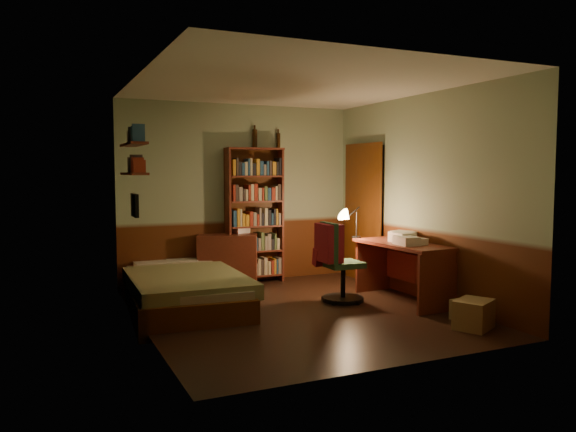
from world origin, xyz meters
name	(u,v)px	position (x,y,z in m)	size (l,w,h in m)	color
floor	(297,313)	(0.00, 0.00, -0.01)	(3.50, 4.00, 0.02)	black
ceiling	(297,84)	(0.00, 0.00, 2.61)	(3.50, 4.00, 0.02)	silver
wall_back	(239,194)	(0.00, 2.01, 1.30)	(3.50, 0.02, 2.60)	#8FA280
wall_left	(140,204)	(-1.76, 0.00, 1.30)	(0.02, 4.00, 2.60)	#8FA280
wall_right	(422,197)	(1.76, 0.00, 1.30)	(0.02, 4.00, 2.60)	#8FA280
wall_front	(402,212)	(0.00, -2.01, 1.30)	(3.50, 0.02, 2.60)	#8FA280
doorway	(364,214)	(1.72, 1.30, 1.00)	(0.06, 0.90, 2.00)	black
door_trim	(362,214)	(1.69, 1.30, 1.00)	(0.02, 0.98, 2.08)	#4A240A
bed	(183,277)	(-1.12, 0.90, 0.34)	(1.24, 2.31, 0.69)	#576C3D
dresser	(228,260)	(-0.26, 1.76, 0.37)	(0.82, 0.41, 0.73)	#5A2216
mini_stereo	(241,229)	(-0.02, 1.89, 0.79)	(0.23, 0.17, 0.12)	#B2B2B7
bookshelf	(255,215)	(0.19, 1.85, 0.98)	(0.84, 0.26, 1.97)	#5A2216
bottle_left	(255,139)	(0.24, 1.96, 2.11)	(0.07, 0.07, 0.27)	black
bottle_right	(278,141)	(0.61, 1.96, 2.08)	(0.06, 0.06, 0.23)	black
desk	(402,272)	(1.44, -0.04, 0.37)	(0.57, 1.38, 0.74)	#5A2216
paper_stack	(404,236)	(1.62, 0.18, 0.80)	(0.22, 0.30, 0.12)	silver
desk_lamp	(357,213)	(1.19, 0.65, 1.08)	(0.20, 0.20, 0.68)	black
office_chair	(343,268)	(0.76, 0.25, 0.43)	(0.43, 0.38, 0.86)	#2B4D2D
red_jacket	(345,216)	(0.67, 0.06, 1.09)	(0.22, 0.40, 0.47)	maroon
wall_shelf_lower	(134,174)	(-1.64, 1.10, 1.60)	(0.20, 0.90, 0.03)	#5A2216
wall_shelf_upper	(133,144)	(-1.64, 1.10, 1.95)	(0.20, 0.90, 0.03)	#5A2216
framed_picture	(135,205)	(-1.72, 0.60, 1.25)	(0.04, 0.32, 0.26)	black
cardboard_box_a	(474,314)	(1.38, -1.38, 0.15)	(0.40, 0.32, 0.30)	olive
cardboard_box_b	(468,310)	(1.56, -1.10, 0.11)	(0.31, 0.26, 0.22)	olive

